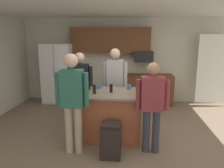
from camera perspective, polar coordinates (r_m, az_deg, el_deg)
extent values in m
plane|color=#7F6B56|center=(4.57, 1.54, -14.05)|extent=(7.04, 7.04, 0.00)
plane|color=white|center=(4.14, 1.76, 20.22)|extent=(7.04, 7.04, 0.00)
cube|color=beige|center=(6.93, 3.09, 6.24)|extent=(6.40, 0.10, 2.60)
cube|color=white|center=(6.96, 24.88, 3.49)|extent=(0.90, 0.06, 2.00)
cube|color=brown|center=(6.72, -0.39, 11.41)|extent=(2.40, 0.35, 0.75)
sphere|color=#4C3823|center=(6.50, 4.82, 11.33)|extent=(0.04, 0.04, 0.04)
cube|color=brown|center=(6.77, 7.99, -1.32)|extent=(1.80, 0.60, 0.90)
sphere|color=#4C3823|center=(6.50, 12.09, -2.04)|extent=(0.04, 0.04, 0.04)
cube|color=white|center=(6.96, -13.78, 2.71)|extent=(0.90, 0.70, 1.83)
cube|color=white|center=(6.70, -16.62, 2.18)|extent=(0.43, 0.04, 1.75)
cube|color=white|center=(6.54, -12.95, 2.16)|extent=(0.43, 0.04, 1.75)
cylinder|color=#B2B2B7|center=(6.57, -14.94, 2.91)|extent=(0.02, 0.02, 0.35)
cube|color=black|center=(6.62, 8.24, 7.15)|extent=(0.56, 0.40, 0.32)
cube|color=#AD5638|center=(4.48, -0.35, -8.28)|extent=(1.19, 0.83, 0.91)
cube|color=gray|center=(4.34, -0.36, -2.39)|extent=(1.33, 0.97, 0.04)
cylinder|color=tan|center=(3.99, -11.21, -11.60)|extent=(0.13, 0.13, 0.86)
cylinder|color=tan|center=(3.95, -8.79, -11.78)|extent=(0.13, 0.13, 0.86)
cube|color=#2D6651|center=(3.73, -10.43, -1.13)|extent=(0.38, 0.22, 0.64)
sphere|color=beige|center=(3.65, -10.72, 6.01)|extent=(0.23, 0.23, 0.23)
cylinder|color=#2D6651|center=(3.81, -13.90, -1.30)|extent=(0.09, 0.09, 0.58)
cylinder|color=#2D6651|center=(3.68, -6.82, -1.49)|extent=(0.09, 0.09, 0.58)
cylinder|color=#383842|center=(3.99, 8.93, -12.08)|extent=(0.13, 0.13, 0.78)
cylinder|color=#383842|center=(4.01, 11.41, -12.08)|extent=(0.13, 0.13, 0.78)
cube|color=maroon|center=(3.77, 10.56, -2.54)|extent=(0.38, 0.22, 0.59)
sphere|color=tan|center=(3.69, 10.82, 3.94)|extent=(0.21, 0.21, 0.21)
cylinder|color=maroon|center=(3.76, 6.90, -2.78)|extent=(0.09, 0.09, 0.53)
cylinder|color=maroon|center=(3.81, 14.15, -2.89)|extent=(0.09, 0.09, 0.53)
cylinder|color=tan|center=(5.28, -0.14, -5.34)|extent=(0.13, 0.13, 0.86)
cylinder|color=tan|center=(5.27, 1.71, -5.39)|extent=(0.13, 0.13, 0.86)
cube|color=#B7B7B2|center=(5.10, 0.81, 2.72)|extent=(0.38, 0.22, 0.64)
sphere|color=beige|center=(5.04, 0.82, 7.98)|extent=(0.23, 0.23, 0.23)
cylinder|color=#B7B7B2|center=(5.12, -1.87, 2.56)|extent=(0.09, 0.09, 0.58)
cylinder|color=#B7B7B2|center=(5.09, 3.51, 2.48)|extent=(0.09, 0.09, 0.58)
cylinder|color=tan|center=(5.16, -9.00, -6.14)|extent=(0.13, 0.13, 0.82)
cylinder|color=tan|center=(5.12, -7.14, -6.23)|extent=(0.13, 0.13, 0.82)
cube|color=black|center=(4.96, -8.32, 1.71)|extent=(0.38, 0.22, 0.62)
sphere|color=beige|center=(4.90, -8.48, 6.88)|extent=(0.22, 0.22, 0.22)
cylinder|color=black|center=(5.03, -10.98, 1.53)|extent=(0.09, 0.09, 0.55)
cylinder|color=black|center=(4.91, -5.59, 1.45)|extent=(0.09, 0.09, 0.55)
cylinder|color=black|center=(4.41, -4.60, -1.04)|extent=(0.06, 0.06, 0.13)
cylinder|color=black|center=(4.30, -0.23, -1.09)|extent=(0.06, 0.06, 0.17)
cylinder|color=black|center=(4.21, -4.62, -1.42)|extent=(0.06, 0.06, 0.17)
cylinder|color=black|center=(4.55, -6.12, -0.54)|extent=(0.07, 0.07, 0.15)
cylinder|color=#4C6B99|center=(4.58, 4.42, -0.75)|extent=(0.09, 0.09, 0.10)
torus|color=#4C6B99|center=(4.58, 5.15, -0.70)|extent=(0.06, 0.01, 0.06)
cylinder|color=#4C6B99|center=(4.62, -3.50, -0.65)|extent=(0.09, 0.09, 0.09)
torus|color=#4C6B99|center=(4.61, -2.76, -0.61)|extent=(0.06, 0.01, 0.06)
cube|color=black|center=(3.85, -0.33, -14.83)|extent=(0.34, 0.34, 0.55)
cube|color=black|center=(3.72, -0.33, -10.64)|extent=(0.32, 0.32, 0.06)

